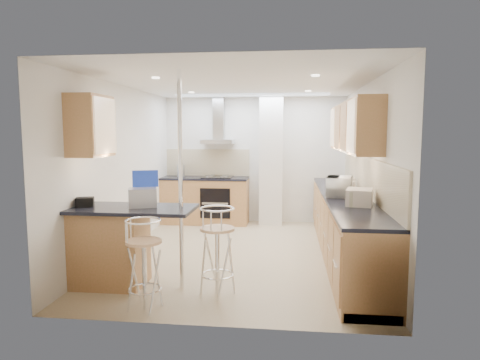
# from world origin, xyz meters

# --- Properties ---
(ground) EXTENTS (4.80, 4.80, 0.00)m
(ground) POSITION_xyz_m (0.00, 0.00, 0.00)
(ground) COLOR tan
(ground) RESTS_ON ground
(room_shell) EXTENTS (3.64, 4.84, 2.51)m
(room_shell) POSITION_xyz_m (0.32, 0.38, 1.54)
(room_shell) COLOR white
(room_shell) RESTS_ON ground
(right_counter) EXTENTS (0.63, 4.40, 0.92)m
(right_counter) POSITION_xyz_m (1.50, 0.00, 0.46)
(right_counter) COLOR #9F783F
(right_counter) RESTS_ON ground
(back_counter) EXTENTS (1.70, 0.63, 0.92)m
(back_counter) POSITION_xyz_m (-0.95, 2.10, 0.46)
(back_counter) COLOR #9F783F
(back_counter) RESTS_ON ground
(peninsula) EXTENTS (1.47, 0.72, 0.94)m
(peninsula) POSITION_xyz_m (-1.12, -1.45, 0.48)
(peninsula) COLOR #9F783F
(peninsula) RESTS_ON ground
(microwave) EXTENTS (0.41, 0.55, 0.27)m
(microwave) POSITION_xyz_m (1.39, -0.21, 1.06)
(microwave) COLOR white
(microwave) RESTS_ON right_counter
(laptop) EXTENTS (0.38, 0.33, 0.22)m
(laptop) POSITION_xyz_m (-1.00, -1.40, 1.05)
(laptop) COLOR #A1A3A9
(laptop) RESTS_ON peninsula
(bag) EXTENTS (0.24, 0.20, 0.11)m
(bag) POSITION_xyz_m (-1.67, -1.47, 0.99)
(bag) COLOR black
(bag) RESTS_ON peninsula
(bar_stool_near) EXTENTS (0.45, 0.45, 0.94)m
(bar_stool_near) POSITION_xyz_m (-0.76, -2.09, 0.47)
(bar_stool_near) COLOR tan
(bar_stool_near) RESTS_ON ground
(bar_stool_end) EXTENTS (0.48, 0.48, 0.99)m
(bar_stool_end) POSITION_xyz_m (-0.09, -1.60, 0.50)
(bar_stool_end) COLOR tan
(bar_stool_end) RESTS_ON ground
(jar_a) EXTENTS (0.13, 0.13, 0.17)m
(jar_a) POSITION_xyz_m (1.67, 0.61, 1.01)
(jar_a) COLOR beige
(jar_a) RESTS_ON right_counter
(jar_b) EXTENTS (0.14, 0.14, 0.14)m
(jar_b) POSITION_xyz_m (1.66, 0.46, 0.99)
(jar_b) COLOR beige
(jar_b) RESTS_ON right_counter
(jar_c) EXTENTS (0.16, 0.16, 0.18)m
(jar_c) POSITION_xyz_m (1.44, -0.99, 1.01)
(jar_c) COLOR #BFBA99
(jar_c) RESTS_ON right_counter
(jar_d) EXTENTS (0.12, 0.12, 0.14)m
(jar_d) POSITION_xyz_m (1.46, -0.85, 0.99)
(jar_d) COLOR white
(jar_d) RESTS_ON right_counter
(bread_bin) EXTENTS (0.38, 0.44, 0.20)m
(bread_bin) POSITION_xyz_m (1.55, -0.89, 1.02)
(bread_bin) COLOR beige
(bread_bin) RESTS_ON right_counter
(kettle) EXTENTS (0.16, 0.16, 0.24)m
(kettle) POSITION_xyz_m (-1.45, 2.13, 1.04)
(kettle) COLOR #AEB1B3
(kettle) RESTS_ON back_counter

